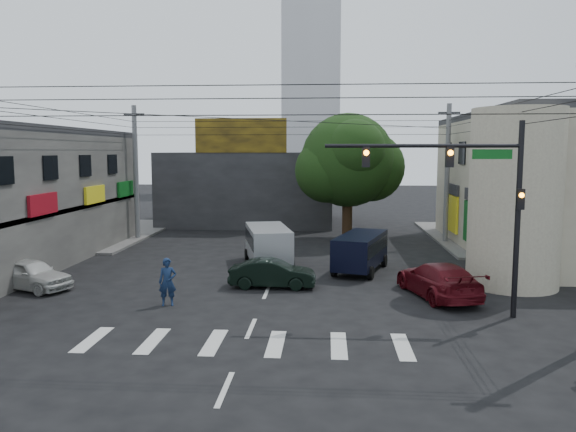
# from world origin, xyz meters

# --- Properties ---
(ground) EXTENTS (160.00, 160.00, 0.00)m
(ground) POSITION_xyz_m (0.00, 0.00, 0.00)
(ground) COLOR black
(ground) RESTS_ON ground
(sidewalk_far_left) EXTENTS (16.00, 16.00, 0.15)m
(sidewalk_far_left) POSITION_xyz_m (-18.00, 18.00, 0.07)
(sidewalk_far_left) COLOR #514F4C
(sidewalk_far_left) RESTS_ON ground
(sidewalk_far_right) EXTENTS (16.00, 16.00, 0.15)m
(sidewalk_far_right) POSITION_xyz_m (18.00, 18.00, 0.07)
(sidewalk_far_right) COLOR #514F4C
(sidewalk_far_right) RESTS_ON ground
(corner_column) EXTENTS (4.00, 4.00, 8.00)m
(corner_column) POSITION_xyz_m (11.00, 4.00, 4.00)
(corner_column) COLOR gray
(corner_column) RESTS_ON ground
(building_far) EXTENTS (14.00, 10.00, 6.00)m
(building_far) POSITION_xyz_m (-4.00, 26.00, 3.00)
(building_far) COLOR #232326
(building_far) RESTS_ON ground
(billboard) EXTENTS (7.00, 0.30, 2.60)m
(billboard) POSITION_xyz_m (-4.00, 21.10, 7.30)
(billboard) COLOR olive
(billboard) RESTS_ON building_far
(tower_distant) EXTENTS (9.00, 9.00, 44.00)m
(tower_distant) POSITION_xyz_m (0.00, 70.00, 22.00)
(tower_distant) COLOR silver
(tower_distant) RESTS_ON ground
(street_tree) EXTENTS (6.40, 6.40, 8.70)m
(street_tree) POSITION_xyz_m (4.00, 17.00, 5.47)
(street_tree) COLOR black
(street_tree) RESTS_ON ground
(traffic_gantry) EXTENTS (7.10, 0.35, 7.20)m
(traffic_gantry) POSITION_xyz_m (7.82, -1.00, 4.83)
(traffic_gantry) COLOR black
(traffic_gantry) RESTS_ON ground
(utility_pole_far_left) EXTENTS (0.32, 0.32, 9.20)m
(utility_pole_far_left) POSITION_xyz_m (-10.50, 16.00, 4.60)
(utility_pole_far_left) COLOR #59595B
(utility_pole_far_left) RESTS_ON ground
(utility_pole_far_right) EXTENTS (0.32, 0.32, 9.20)m
(utility_pole_far_right) POSITION_xyz_m (10.50, 16.00, 4.60)
(utility_pole_far_right) COLOR #59595B
(utility_pole_far_right) RESTS_ON ground
(dark_sedan) EXTENTS (1.44, 3.90, 1.27)m
(dark_sedan) POSITION_xyz_m (0.17, 2.95, 0.64)
(dark_sedan) COLOR black
(dark_sedan) RESTS_ON ground
(white_compact) EXTENTS (4.39, 5.14, 1.37)m
(white_compact) POSITION_xyz_m (-10.50, 1.83, 0.69)
(white_compact) COLOR #B4B4B0
(white_compact) RESTS_ON ground
(maroon_sedan) EXTENTS (4.63, 6.11, 1.47)m
(maroon_sedan) POSITION_xyz_m (7.28, 1.78, 0.73)
(maroon_sedan) COLOR #510B12
(maroon_sedan) RESTS_ON ground
(silver_minivan) EXTENTS (5.71, 4.14, 2.07)m
(silver_minivan) POSITION_xyz_m (-0.54, 7.88, 1.04)
(silver_minivan) COLOR #A0A3A8
(silver_minivan) RESTS_ON ground
(navy_van) EXTENTS (5.78, 4.49, 1.90)m
(navy_van) POSITION_xyz_m (4.32, 6.62, 0.95)
(navy_van) COLOR black
(navy_van) RESTS_ON ground
(traffic_officer) EXTENTS (0.89, 0.75, 1.91)m
(traffic_officer) POSITION_xyz_m (-3.69, -0.31, 0.96)
(traffic_officer) COLOR #122241
(traffic_officer) RESTS_ON ground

